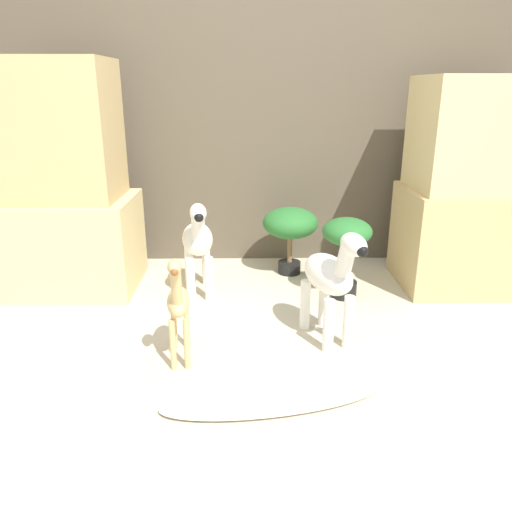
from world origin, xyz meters
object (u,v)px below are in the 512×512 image
zebra_right (331,277)px  giraffe_figurine (178,302)px  potted_palm_back (290,226)px  potted_palm_front (347,241)px  surfboard (269,398)px  zebra_left (198,241)px

zebra_right → giraffe_figurine: size_ratio=1.10×
potted_palm_back → zebra_right: bearing=-82.8°
potted_palm_front → surfboard: size_ratio=0.53×
zebra_right → zebra_left: size_ratio=1.00×
giraffe_figurine → potted_palm_back: (0.62, 1.21, 0.04)m
zebra_left → potted_palm_front: size_ratio=1.24×
zebra_left → surfboard: (0.40, -1.17, -0.34)m
zebra_left → potted_palm_front: 0.93m
potted_palm_back → surfboard: (-0.21, -1.55, -0.33)m
surfboard → zebra_right: bearing=58.4°
zebra_right → potted_palm_front: bearing=72.0°
zebra_right → potted_palm_back: (-0.13, 1.01, -0.01)m
zebra_right → surfboard: (-0.33, -0.54, -0.34)m
zebra_left → giraffe_figurine: size_ratio=1.10×
potted_palm_back → surfboard: potted_palm_back is taller
zebra_right → zebra_left: bearing=139.6°
zebra_right → potted_palm_front: (0.19, 0.57, 0.02)m
giraffe_figurine → potted_palm_back: size_ratio=1.22×
surfboard → potted_palm_front: bearing=65.0°
zebra_left → giraffe_figurine: zebra_left is taller
zebra_left → giraffe_figurine: (-0.01, -0.83, -0.04)m
zebra_right → surfboard: bearing=-121.6°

